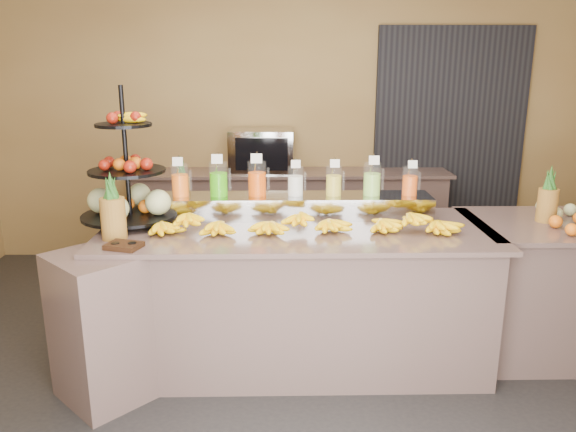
{
  "coord_description": "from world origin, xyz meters",
  "views": [
    {
      "loc": [
        -0.12,
        -3.14,
        1.95
      ],
      "look_at": [
        -0.06,
        0.3,
        1.01
      ],
      "focal_mm": 35.0,
      "sensor_mm": 36.0,
      "label": 1
    }
  ],
  "objects_px": {
    "banana_heap": "(298,221)",
    "fruit_stand": "(135,189)",
    "condiment_caddy": "(124,246)",
    "pitcher_tray": "(295,206)",
    "oven_warmer": "(262,151)"
  },
  "relations": [
    {
      "from": "banana_heap",
      "to": "fruit_stand",
      "type": "relative_size",
      "value": 2.19
    },
    {
      "from": "condiment_caddy",
      "to": "pitcher_tray",
      "type": "bearing_deg",
      "value": 33.48
    },
    {
      "from": "fruit_stand",
      "to": "oven_warmer",
      "type": "xyz_separation_m",
      "value": [
        0.79,
        1.79,
        -0.02
      ]
    },
    {
      "from": "fruit_stand",
      "to": "oven_warmer",
      "type": "relative_size",
      "value": 1.46
    },
    {
      "from": "condiment_caddy",
      "to": "oven_warmer",
      "type": "relative_size",
      "value": 0.31
    },
    {
      "from": "fruit_stand",
      "to": "banana_heap",
      "type": "bearing_deg",
      "value": 7.66
    },
    {
      "from": "banana_heap",
      "to": "condiment_caddy",
      "type": "height_order",
      "value": "banana_heap"
    },
    {
      "from": "banana_heap",
      "to": "oven_warmer",
      "type": "xyz_separation_m",
      "value": [
        -0.27,
        2.01,
        0.14
      ]
    },
    {
      "from": "pitcher_tray",
      "to": "banana_heap",
      "type": "xyz_separation_m",
      "value": [
        0.01,
        -0.34,
        -0.01
      ]
    },
    {
      "from": "pitcher_tray",
      "to": "banana_heap",
      "type": "bearing_deg",
      "value": -89.03
    },
    {
      "from": "banana_heap",
      "to": "fruit_stand",
      "type": "bearing_deg",
      "value": 168.23
    },
    {
      "from": "fruit_stand",
      "to": "oven_warmer",
      "type": "distance_m",
      "value": 1.96
    },
    {
      "from": "banana_heap",
      "to": "pitcher_tray",
      "type": "bearing_deg",
      "value": 90.97
    },
    {
      "from": "banana_heap",
      "to": "condiment_caddy",
      "type": "xyz_separation_m",
      "value": [
        -1.01,
        -0.32,
        -0.05
      ]
    },
    {
      "from": "fruit_stand",
      "to": "condiment_caddy",
      "type": "bearing_deg",
      "value": -64.86
    }
  ]
}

